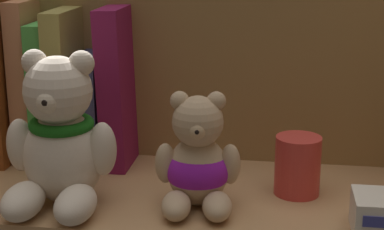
# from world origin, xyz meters

# --- Properties ---
(shelf_board) EXTENTS (0.68, 0.25, 0.02)m
(shelf_board) POSITION_xyz_m (0.00, 0.00, 0.01)
(shelf_board) COLOR tan
(shelf_board) RESTS_ON ground
(shelf_back_panel) EXTENTS (0.70, 0.01, 0.33)m
(shelf_back_panel) POSITION_xyz_m (0.00, 0.13, 0.16)
(shelf_back_panel) COLOR olive
(shelf_back_panel) RESTS_ON ground
(book_2) EXTENTS (0.03, 0.14, 0.25)m
(book_2) POSITION_xyz_m (-0.25, 0.10, 0.14)
(book_2) COLOR brown
(book_2) RESTS_ON shelf_board
(book_3) EXTENTS (0.03, 0.10, 0.22)m
(book_3) POSITION_xyz_m (-0.21, 0.10, 0.13)
(book_3) COLOR tan
(book_3) RESTS_ON shelf_board
(book_4) EXTENTS (0.03, 0.11, 0.20)m
(book_4) POSITION_xyz_m (-0.18, 0.10, 0.12)
(book_4) COLOR green
(book_4) RESTS_ON shelf_board
(book_5) EXTENTS (0.03, 0.14, 0.21)m
(book_5) POSITION_xyz_m (-0.15, 0.10, 0.13)
(book_5) COLOR olive
(book_5) RESTS_ON shelf_board
(book_6) EXTENTS (0.03, 0.11, 0.16)m
(book_6) POSITION_xyz_m (-0.12, 0.10, 0.10)
(book_6) COLOR #3C3E69
(book_6) RESTS_ON shelf_board
(book_7) EXTENTS (0.04, 0.12, 0.22)m
(book_7) POSITION_xyz_m (-0.08, 0.10, 0.13)
(book_7) COLOR maroon
(book_7) RESTS_ON shelf_board
(teddy_bear_larger) EXTENTS (0.13, 0.13, 0.18)m
(teddy_bear_larger) POSITION_xyz_m (-0.11, -0.06, 0.10)
(teddy_bear_larger) COLOR beige
(teddy_bear_larger) RESTS_ON shelf_board
(teddy_bear_smaller) EXTENTS (0.10, 0.11, 0.14)m
(teddy_bear_smaller) POSITION_xyz_m (0.05, -0.04, 0.07)
(teddy_bear_smaller) COLOR tan
(teddy_bear_smaller) RESTS_ON shelf_board
(pillar_candle) EXTENTS (0.06, 0.06, 0.07)m
(pillar_candle) POSITION_xyz_m (0.16, 0.01, 0.06)
(pillar_candle) COLOR #C63833
(pillar_candle) RESTS_ON shelf_board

